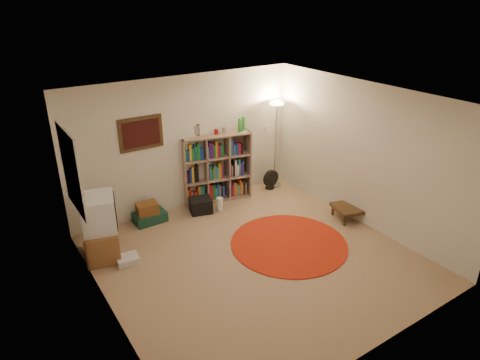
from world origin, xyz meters
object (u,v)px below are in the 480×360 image
object	(u,v)px
side_table	(349,208)
floor_fan	(271,179)
bookshelf	(215,168)
floor_lamp	(276,116)
tv_stand	(101,228)
suitcase	(150,217)

from	to	relation	value
side_table	floor_fan	bearing A→B (deg)	102.83
bookshelf	floor_lamp	size ratio (longest dim) A/B	0.88
tv_stand	side_table	xyz separation A→B (m)	(4.10, -1.28, -0.29)
suitcase	side_table	xyz separation A→B (m)	(3.09, -1.90, 0.11)
floor_fan	floor_lamp	bearing A→B (deg)	22.35
floor_fan	side_table	world-z (taller)	floor_fan
bookshelf	suitcase	bearing A→B (deg)	-161.70
bookshelf	floor_fan	bearing A→B (deg)	0.47
floor_fan	suitcase	distance (m)	2.68
bookshelf	suitcase	world-z (taller)	bookshelf
tv_stand	side_table	size ratio (longest dim) A/B	1.58
floor_lamp	floor_fan	world-z (taller)	floor_lamp
floor_fan	bookshelf	bearing A→B (deg)	163.05
floor_fan	side_table	xyz separation A→B (m)	(0.41, -1.82, -0.01)
floor_fan	tv_stand	distance (m)	3.74
bookshelf	floor_fan	distance (m)	1.30
floor_fan	side_table	distance (m)	1.87
suitcase	floor_fan	bearing A→B (deg)	-2.09
tv_stand	side_table	world-z (taller)	tv_stand
side_table	suitcase	bearing A→B (deg)	148.44
floor_lamp	suitcase	bearing A→B (deg)	-179.86
bookshelf	floor_lamp	world-z (taller)	floor_lamp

